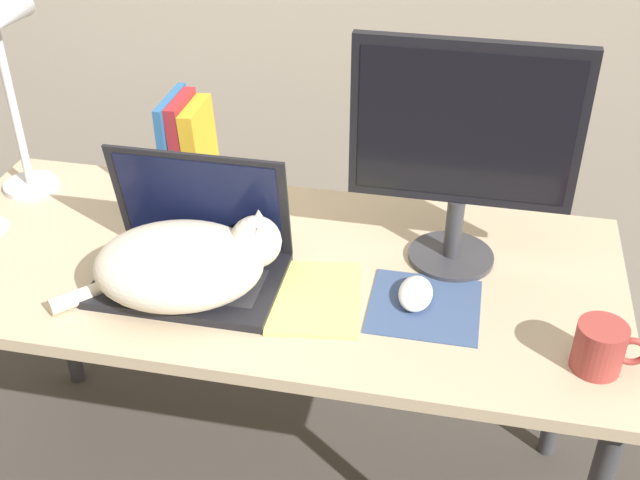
{
  "coord_description": "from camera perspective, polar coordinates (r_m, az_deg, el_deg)",
  "views": [
    {
      "loc": [
        0.39,
        -0.99,
        1.71
      ],
      "look_at": [
        0.12,
        0.3,
        0.82
      ],
      "focal_mm": 45.0,
      "sensor_mm": 36.0,
      "label": 1
    }
  ],
  "objects": [
    {
      "name": "desk_lamp",
      "position": [
        1.9,
        -21.29,
        12.1
      ],
      "size": [
        0.17,
        0.17,
        0.51
      ],
      "color": "silver",
      "rests_on": "desk"
    },
    {
      "name": "mousepad",
      "position": [
        1.59,
        7.43,
        -4.69
      ],
      "size": [
        0.22,
        0.21,
        0.0
      ],
      "color": "#384C75",
      "rests_on": "desk"
    },
    {
      "name": "computer_mouse",
      "position": [
        1.59,
        6.81,
        -3.78
      ],
      "size": [
        0.07,
        0.11,
        0.03
      ],
      "color": "silver",
      "rests_on": "mousepad"
    },
    {
      "name": "laptop",
      "position": [
        1.65,
        -9.02,
        -1.12
      ],
      "size": [
        0.37,
        0.25,
        0.26
      ],
      "color": "black",
      "rests_on": "desk"
    },
    {
      "name": "book_row",
      "position": [
        1.88,
        -9.28,
        6.24
      ],
      "size": [
        0.09,
        0.16,
        0.26
      ],
      "color": "#285B93",
      "rests_on": "desk"
    },
    {
      "name": "notepad",
      "position": [
        1.59,
        -0.38,
        -4.13
      ],
      "size": [
        0.21,
        0.26,
        0.01
      ],
      "color": "#E5DB6B",
      "rests_on": "desk"
    },
    {
      "name": "desk",
      "position": [
        1.74,
        -3.81,
        -3.69
      ],
      "size": [
        1.49,
        0.66,
        0.72
      ],
      "color": "tan",
      "rests_on": "ground_plane"
    },
    {
      "name": "external_monitor",
      "position": [
        1.59,
        10.16,
        6.77
      ],
      "size": [
        0.45,
        0.18,
        0.48
      ],
      "color": "#333338",
      "rests_on": "desk"
    },
    {
      "name": "mug",
      "position": [
        1.5,
        19.35,
        -7.23
      ],
      "size": [
        0.13,
        0.09,
        0.09
      ],
      "color": "#993833",
      "rests_on": "desk"
    },
    {
      "name": "cat",
      "position": [
        1.59,
        -9.56,
        -1.63
      ],
      "size": [
        0.43,
        0.32,
        0.15
      ],
      "color": "beige",
      "rests_on": "desk"
    }
  ]
}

